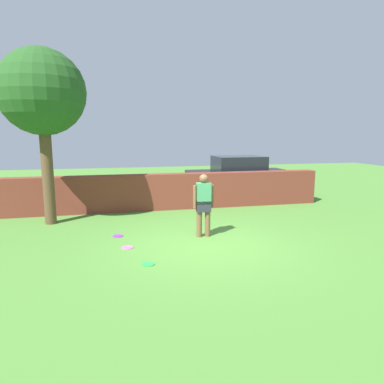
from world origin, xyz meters
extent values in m
plane|color=#4C8433|center=(0.00, 0.00, 0.00)|extent=(40.00, 40.00, 0.00)
cube|color=brown|center=(-1.50, 4.15, 0.62)|extent=(13.79, 0.50, 1.25)
cylinder|color=brown|center=(-3.93, 2.96, 1.56)|extent=(0.32, 0.32, 3.11)
sphere|color=#23511E|center=(-3.93, 2.96, 3.77)|extent=(2.40, 2.40, 2.40)
cylinder|color=brown|center=(0.23, 0.65, 0.42)|extent=(0.14, 0.14, 0.85)
cylinder|color=brown|center=(0.01, 0.67, 0.42)|extent=(0.14, 0.14, 0.85)
cube|color=#2D2D38|center=(0.12, 0.66, 0.80)|extent=(0.37, 0.24, 0.28)
cube|color=#3F8C59|center=(0.12, 0.66, 1.12)|extent=(0.37, 0.24, 0.55)
sphere|color=brown|center=(0.12, 0.66, 1.51)|extent=(0.22, 0.22, 0.22)
cylinder|color=brown|center=(0.35, 0.65, 1.05)|extent=(0.09, 0.09, 0.58)
cylinder|color=brown|center=(-0.10, 0.67, 1.05)|extent=(0.09, 0.09, 0.58)
cube|color=black|center=(3.01, 5.75, 0.72)|extent=(4.20, 1.71, 0.80)
cube|color=#1E2328|center=(3.01, 5.75, 1.42)|extent=(2.00, 1.50, 0.60)
cylinder|color=black|center=(4.37, 6.59, 0.32)|extent=(0.64, 0.22, 0.64)
cylinder|color=black|center=(4.37, 4.89, 0.32)|extent=(0.64, 0.22, 0.64)
cylinder|color=black|center=(1.64, 6.60, 0.32)|extent=(0.64, 0.22, 0.64)
cylinder|color=black|center=(1.64, 4.90, 0.32)|extent=(0.64, 0.22, 0.64)
cylinder|color=purple|center=(-2.03, 1.17, 0.01)|extent=(0.27, 0.27, 0.02)
cylinder|color=green|center=(-1.48, -0.95, 0.01)|extent=(0.27, 0.27, 0.02)
cylinder|color=pink|center=(-1.84, 0.19, 0.01)|extent=(0.27, 0.27, 0.02)
camera|label=1|loc=(-2.13, -7.57, 2.60)|focal=32.00mm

